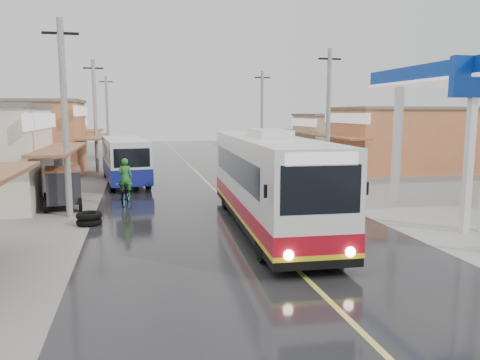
{
  "coord_description": "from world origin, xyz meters",
  "views": [
    {
      "loc": [
        -4.21,
        -11.21,
        4.28
      ],
      "look_at": [
        -0.02,
        7.61,
        1.51
      ],
      "focal_mm": 35.0,
      "sensor_mm": 36.0,
      "label": 1
    }
  ],
  "objects": [
    {
      "name": "road",
      "position": [
        0.0,
        15.0,
        0.01
      ],
      "size": [
        12.0,
        90.0,
        0.02
      ],
      "primitive_type": "cube",
      "color": "black",
      "rests_on": "ground"
    },
    {
      "name": "centre_line",
      "position": [
        0.0,
        15.0,
        0.02
      ],
      "size": [
        0.15,
        90.0,
        0.01
      ],
      "primitive_type": "cube",
      "color": "#D8CC4C",
      "rests_on": "road"
    },
    {
      "name": "second_bus",
      "position": [
        -4.91,
        17.98,
        1.47
      ],
      "size": [
        3.14,
        8.41,
        2.72
      ],
      "rotation": [
        0.0,
        0.0,
        0.11
      ],
      "color": "silver",
      "rests_on": "road"
    },
    {
      "name": "tricycle_near",
      "position": [
        -7.47,
        10.73,
        1.06
      ],
      "size": [
        1.91,
        2.42,
        1.85
      ],
      "rotation": [
        0.0,
        0.0,
        0.15
      ],
      "color": "#26262D",
      "rests_on": "ground"
    },
    {
      "name": "tricycle_far",
      "position": [
        -9.24,
        16.97,
        1.0
      ],
      "size": [
        1.65,
        2.38,
        1.75
      ],
      "rotation": [
        0.0,
        0.0,
        -0.07
      ],
      "color": "#26262D",
      "rests_on": "ground"
    },
    {
      "name": "utility_poles_right",
      "position": [
        7.0,
        15.0,
        0.0
      ],
      "size": [
        1.6,
        36.0,
        8.0
      ],
      "primitive_type": null,
      "color": "gray",
      "rests_on": "ground"
    },
    {
      "name": "cyclist",
      "position": [
        -4.75,
        11.04,
        0.73
      ],
      "size": [
        0.98,
        2.13,
        2.21
      ],
      "rotation": [
        0.0,
        0.0,
        -0.13
      ],
      "color": "black",
      "rests_on": "ground"
    },
    {
      "name": "utility_poles_left",
      "position": [
        -7.0,
        16.0,
        0.0
      ],
      "size": [
        1.6,
        50.0,
        8.0
      ],
      "primitive_type": null,
      "color": "gray",
      "rests_on": "ground"
    },
    {
      "name": "coach_bus",
      "position": [
        0.55,
        5.42,
        1.77
      ],
      "size": [
        3.17,
        11.82,
        3.66
      ],
      "rotation": [
        0.0,
        0.0,
        -0.05
      ],
      "color": "silver",
      "rests_on": "road"
    },
    {
      "name": "tyre_stack",
      "position": [
        -6.06,
        7.2,
        0.25
      ],
      "size": [
        0.98,
        0.98,
        0.5
      ],
      "color": "black",
      "rests_on": "ground"
    },
    {
      "name": "shopfronts_right",
      "position": [
        15.0,
        12.0,
        0.0
      ],
      "size": [
        11.0,
        44.0,
        4.8
      ],
      "primitive_type": null,
      "color": "silver",
      "rests_on": "ground"
    },
    {
      "name": "ground",
      "position": [
        0.0,
        0.0,
        0.0
      ],
      "size": [
        120.0,
        120.0,
        0.0
      ],
      "primitive_type": "plane",
      "color": "slate",
      "rests_on": "ground"
    }
  ]
}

